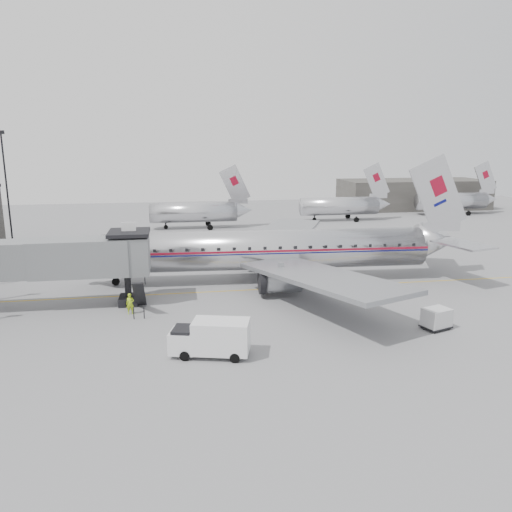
# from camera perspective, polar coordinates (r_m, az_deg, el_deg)

# --- Properties ---
(ground) EXTENTS (160.00, 160.00, 0.00)m
(ground) POSITION_cam_1_polar(r_m,az_deg,el_deg) (41.58, -1.76, -6.36)
(ground) COLOR slate
(ground) RESTS_ON ground
(hangar) EXTENTS (30.00, 12.00, 6.00)m
(hangar) POSITION_cam_1_polar(r_m,az_deg,el_deg) (111.44, 17.48, 6.77)
(hangar) COLOR #373532
(hangar) RESTS_ON ground
(apron_line) EXTENTS (60.00, 0.15, 0.01)m
(apron_line) POSITION_cam_1_polar(r_m,az_deg,el_deg) (47.67, 0.85, -3.82)
(apron_line) COLOR gold
(apron_line) RESTS_ON ground
(jet_bridge) EXTENTS (21.00, 6.20, 7.10)m
(jet_bridge) POSITION_cam_1_polar(r_m,az_deg,el_deg) (45.11, -23.94, -0.43)
(jet_bridge) COLOR slate
(jet_bridge) RESTS_ON ground
(distant_aircraft_near) EXTENTS (16.39, 3.20, 10.26)m
(distant_aircraft_near) POSITION_cam_1_polar(r_m,az_deg,el_deg) (81.73, -7.02, 5.06)
(distant_aircraft_near) COLOR silver
(distant_aircraft_near) RESTS_ON ground
(distant_aircraft_mid) EXTENTS (16.39, 3.20, 10.26)m
(distant_aircraft_mid) POSITION_cam_1_polar(r_m,az_deg,el_deg) (90.53, 9.61, 5.73)
(distant_aircraft_mid) COLOR silver
(distant_aircraft_mid) RESTS_ON ground
(distant_aircraft_far) EXTENTS (16.39, 3.20, 10.26)m
(distant_aircraft_far) POSITION_cam_1_polar(r_m,az_deg,el_deg) (104.31, 21.51, 5.95)
(distant_aircraft_far) COLOR silver
(distant_aircraft_far) RESTS_ON ground
(airliner) EXTENTS (40.07, 37.07, 12.67)m
(airliner) POSITION_cam_1_polar(r_m,az_deg,el_deg) (50.00, 2.14, 0.73)
(airliner) COLOR silver
(airliner) RESTS_ON ground
(service_van) EXTENTS (5.50, 3.22, 2.43)m
(service_van) POSITION_cam_1_polar(r_m,az_deg,el_deg) (33.06, -5.18, -9.24)
(service_van) COLOR silver
(service_van) RESTS_ON ground
(baggage_cart_white) EXTENTS (2.40, 2.10, 1.58)m
(baggage_cart_white) POSITION_cam_1_polar(r_m,az_deg,el_deg) (39.95, 19.93, -6.69)
(baggage_cart_white) COLOR silver
(baggage_cart_white) RESTS_ON ground
(ramp_worker) EXTENTS (0.65, 0.45, 1.73)m
(ramp_worker) POSITION_cam_1_polar(r_m,az_deg,el_deg) (42.00, -14.18, -5.32)
(ramp_worker) COLOR #A6D018
(ramp_worker) RESTS_ON ground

